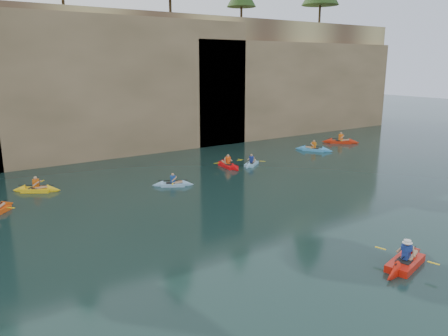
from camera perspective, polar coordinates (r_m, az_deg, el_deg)
ground at (r=17.66m, az=8.21°, el=-11.65°), size 160.00×160.00×0.00m
cliff at (r=43.09m, az=-19.94°, el=10.87°), size 70.00×16.00×12.00m
cliff_slab_center at (r=36.66m, az=-13.82°, el=10.46°), size 24.00×2.40×11.40m
cliff_slab_east at (r=47.59m, az=9.74°, el=10.36°), size 26.00×2.40×9.84m
sea_cave_center at (r=34.82m, az=-22.31°, el=2.87°), size 3.50×1.00×3.20m
sea_cave_east at (r=39.94m, az=-2.36°, el=6.10°), size 5.00×1.00×4.50m
main_kayaker at (r=18.16m, az=22.59°, el=-11.28°), size 3.60×2.33×1.31m
kayaker_ltblue_near at (r=27.32m, az=-6.68°, el=-2.10°), size 2.59×1.85×1.03m
kayaker_red_far at (r=32.02m, az=0.54°, el=0.37°), size 2.32×3.26×1.18m
kayaker_yellow at (r=28.26m, az=-23.29°, el=-2.58°), size 2.78×2.18×1.17m
kayaker_ltblue_mid at (r=32.65m, az=3.59°, el=0.59°), size 2.66×2.15×1.06m
kayaker_blue_east at (r=38.71m, az=11.64°, el=2.43°), size 2.37×3.21×1.18m
kayaker_extra_east at (r=42.94m, az=14.97°, el=3.36°), size 3.03×3.01×1.32m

